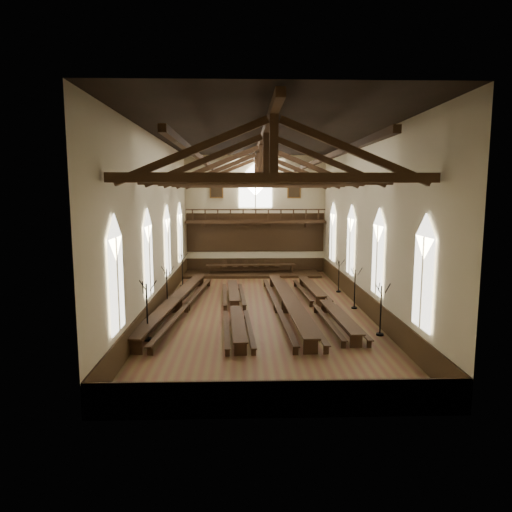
{
  "coord_description": "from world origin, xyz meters",
  "views": [
    {
      "loc": [
        -1.09,
        -26.17,
        6.9
      ],
      "look_at": [
        -0.28,
        1.5,
        3.01
      ],
      "focal_mm": 32.0,
      "sensor_mm": 36.0,
      "label": 1
    }
  ],
  "objects": [
    {
      "name": "candelabrum_left_far",
      "position": [
        -5.55,
        7.0,
        0.76
      ],
      "size": [
        0.7,
        0.77,
        2.52
      ],
      "color": "black",
      "rests_on": "ground"
    },
    {
      "name": "dais",
      "position": [
        -0.42,
        11.4,
        0.1
      ],
      "size": [
        11.4,
        3.13,
        0.21
      ],
      "primitive_type": "cube",
      "color": "#34220F",
      "rests_on": "ground"
    },
    {
      "name": "refectory_row_d",
      "position": [
        3.64,
        -0.03,
        0.52
      ],
      "size": [
        1.73,
        14.05,
        0.71
      ],
      "color": "#31220F",
      "rests_on": "ground"
    },
    {
      "name": "candelabrum_right_mid",
      "position": [
        5.55,
        0.16,
        0.76
      ],
      "size": [
        0.74,
        0.74,
        2.49
      ],
      "color": "black",
      "rests_on": "ground"
    },
    {
      "name": "roof_trusses",
      "position": [
        0.0,
        -0.0,
        8.22
      ],
      "size": [
        11.7,
        25.7,
        2.8
      ],
      "color": "#31220F",
      "rests_on": "room_walls"
    },
    {
      "name": "high_chairs",
      "position": [
        -0.42,
        12.13,
        0.71
      ],
      "size": [
        4.93,
        0.43,
        0.92
      ],
      "color": "#31220F",
      "rests_on": "dais"
    },
    {
      "name": "room_walls",
      "position": [
        0.0,
        0.0,
        6.46
      ],
      "size": [
        26.0,
        26.0,
        26.0
      ],
      "color": "beige",
      "rests_on": "ground"
    },
    {
      "name": "end_window",
      "position": [
        0.0,
        12.9,
        7.22
      ],
      "size": [
        2.8,
        0.12,
        3.8
      ],
      "color": "white",
      "rests_on": "room_walls"
    },
    {
      "name": "refectory_row_b",
      "position": [
        -1.54,
        -1.03,
        0.49
      ],
      "size": [
        1.67,
        13.74,
        0.67
      ],
      "color": "#31220F",
      "rests_on": "ground"
    },
    {
      "name": "high_table",
      "position": [
        -0.42,
        11.4,
        0.8
      ],
      "size": [
        7.49,
        1.26,
        0.7
      ],
      "color": "#31220F",
      "rests_on": "dais"
    },
    {
      "name": "candelabrum_left_near",
      "position": [
        -5.55,
        -5.43,
        0.87
      ],
      "size": [
        0.84,
        0.86,
        2.87
      ],
      "color": "black",
      "rests_on": "ground"
    },
    {
      "name": "ground",
      "position": [
        0.0,
        0.0,
        0.0
      ],
      "size": [
        26.0,
        26.0,
        0.0
      ],
      "primitive_type": "plane",
      "color": "brown",
      "rests_on": "ground"
    },
    {
      "name": "refectory_row_c",
      "position": [
        1.5,
        -0.42,
        0.58
      ],
      "size": [
        1.92,
        14.91,
        0.8
      ],
      "color": "#31220F",
      "rests_on": "ground"
    },
    {
      "name": "candelabrum_left_mid",
      "position": [
        -5.55,
        0.18,
        0.79
      ],
      "size": [
        0.77,
        0.77,
        2.6
      ],
      "color": "black",
      "rests_on": "ground"
    },
    {
      "name": "portraits",
      "position": [
        0.0,
        12.9,
        7.1
      ],
      "size": [
        7.75,
        0.09,
        1.45
      ],
      "color": "brown",
      "rests_on": "room_walls"
    },
    {
      "name": "candelabrum_right_near",
      "position": [
        5.55,
        -4.98,
        0.79
      ],
      "size": [
        0.78,
        0.74,
        2.59
      ],
      "color": "black",
      "rests_on": "ground"
    },
    {
      "name": "side_windows",
      "position": [
        -0.0,
        -0.0,
        3.74
      ],
      "size": [
        11.85,
        19.8,
        4.5
      ],
      "color": "white",
      "rests_on": "room_walls"
    },
    {
      "name": "refectory_row_a",
      "position": [
        -4.99,
        -0.17,
        0.6
      ],
      "size": [
        2.4,
        15.16,
        0.82
      ],
      "color": "#31220F",
      "rests_on": "ground"
    },
    {
      "name": "candelabrum_right_far",
      "position": [
        5.55,
        4.68,
        0.7
      ],
      "size": [
        0.66,
        0.7,
        2.3
      ],
      "color": "black",
      "rests_on": "ground"
    },
    {
      "name": "wainscot_band",
      "position": [
        0.0,
        0.0,
        0.6
      ],
      "size": [
        12.0,
        26.0,
        1.2
      ],
      "color": "#34220F",
      "rests_on": "ground"
    },
    {
      "name": "minstrels_gallery",
      "position": [
        0.0,
        12.66,
        3.91
      ],
      "size": [
        11.8,
        1.24,
        3.7
      ],
      "color": "#31220F",
      "rests_on": "room_walls"
    }
  ]
}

